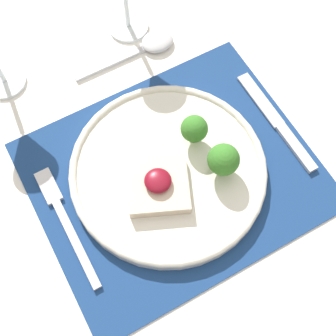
{
  "coord_description": "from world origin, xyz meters",
  "views": [
    {
      "loc": [
        -0.15,
        -0.24,
        1.41
      ],
      "look_at": [
        -0.01,
        0.01,
        0.78
      ],
      "focal_mm": 50.0,
      "sensor_mm": 36.0,
      "label": 1
    }
  ],
  "objects_px": {
    "dinner_plate": "(170,170)",
    "fork": "(64,218)",
    "knife": "(281,127)",
    "spoon": "(149,45)"
  },
  "relations": [
    {
      "from": "fork",
      "to": "spoon",
      "type": "relative_size",
      "value": 1.08
    },
    {
      "from": "dinner_plate",
      "to": "spoon",
      "type": "xyz_separation_m",
      "value": [
        0.09,
        0.23,
        -0.01
      ]
    },
    {
      "from": "dinner_plate",
      "to": "spoon",
      "type": "bearing_deg",
      "value": 69.3
    },
    {
      "from": "dinner_plate",
      "to": "knife",
      "type": "bearing_deg",
      "value": -4.98
    },
    {
      "from": "dinner_plate",
      "to": "knife",
      "type": "height_order",
      "value": "dinner_plate"
    },
    {
      "from": "dinner_plate",
      "to": "fork",
      "type": "bearing_deg",
      "value": 175.75
    },
    {
      "from": "knife",
      "to": "fork",
      "type": "bearing_deg",
      "value": 176.28
    },
    {
      "from": "fork",
      "to": "knife",
      "type": "bearing_deg",
      "value": -3.75
    },
    {
      "from": "knife",
      "to": "spoon",
      "type": "bearing_deg",
      "value": 114.41
    },
    {
      "from": "dinner_plate",
      "to": "fork",
      "type": "distance_m",
      "value": 0.17
    }
  ]
}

